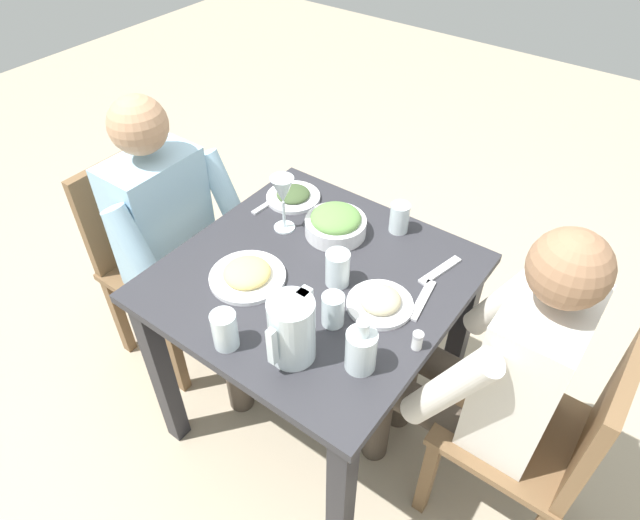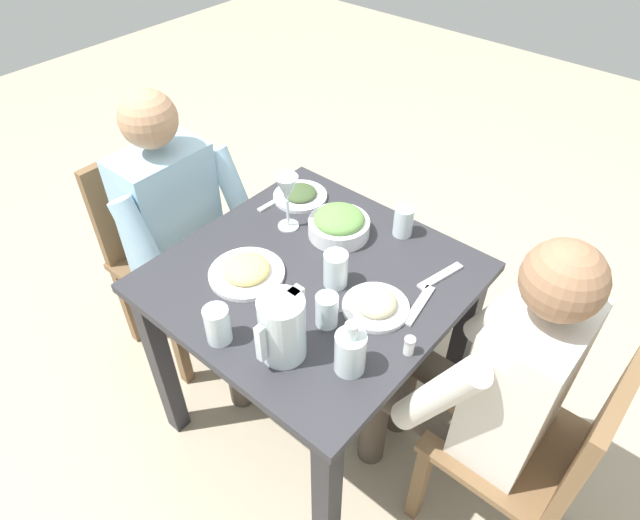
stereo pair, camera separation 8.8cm
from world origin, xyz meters
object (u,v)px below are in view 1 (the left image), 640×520
dining_table (314,306)px  chair_near (152,251)px  salad_bowl (336,223)px  wine_glass (283,193)px  plate_dolmas (293,196)px  water_glass_near_left (225,330)px  salt_shaker (417,340)px  water_glass_far_left (333,310)px  diner_near (182,242)px  water_pitcher (292,330)px  water_glass_center (338,268)px  oil_carafe (361,351)px  chair_far (548,434)px  plate_beans (380,302)px  water_glass_far_right (399,218)px  plate_fries (247,274)px  diner_far (491,368)px

dining_table → chair_near: 0.77m
salad_bowl → wine_glass: size_ratio=1.02×
plate_dolmas → water_glass_near_left: size_ratio=1.71×
plate_dolmas → water_glass_near_left: 0.67m
salt_shaker → water_glass_far_left: bearing=-75.6°
water_glass_far_left → diner_near: bearing=-96.2°
water_pitcher → dining_table: bearing=-153.1°
water_pitcher → plate_dolmas: size_ratio=1.00×
water_glass_far_left → water_glass_center: bearing=-149.4°
dining_table → water_glass_near_left: bearing=-3.7°
water_glass_near_left → salt_shaker: 0.50m
oil_carafe → salt_shaker: bearing=147.6°
chair_near → plate_dolmas: bearing=123.5°
chair_far → plate_beans: chair_far is taller
chair_near → oil_carafe: oil_carafe is taller
plate_beans → oil_carafe: 0.22m
plate_dolmas → water_glass_center: size_ratio=1.70×
water_glass_near_left → water_glass_far_left: (-0.23, 0.18, -0.01)m
salad_bowl → diner_near: bearing=-63.9°
plate_beans → water_pitcher: bearing=-18.0°
salad_bowl → water_glass_near_left: water_glass_near_left is taller
water_glass_far_right → chair_far: bearing=70.1°
diner_near → water_glass_near_left: bearing=60.1°
chair_near → water_glass_center: (-0.06, 0.84, 0.32)m
plate_beans → oil_carafe: size_ratio=1.15×
water_glass_center → salad_bowl: bearing=-143.4°
wine_glass → chair_near: bearing=-73.2°
plate_fries → wine_glass: wine_glass is taller
chair_near → chair_far: bearing=95.2°
dining_table → wine_glass: 0.37m
chair_near → chair_far: (-0.14, 1.52, 0.00)m
oil_carafe → salt_shaker: 0.17m
dining_table → water_glass_near_left: 0.40m
diner_far → water_pitcher: diner_far is taller
water_glass_far_right → dining_table: bearing=-16.1°
chair_far → salt_shaker: (0.16, -0.37, 0.30)m
salad_bowl → plate_fries: bearing=-14.7°
chair_far → salt_shaker: chair_far is taller
water_glass_center → water_pitcher: bearing=12.0°
water_pitcher → water_glass_center: (-0.29, -0.06, -0.04)m
dining_table → plate_dolmas: 0.42m
chair_far → salad_bowl: chair_far is taller
salt_shaker → water_glass_center: bearing=-104.0°
plate_fries → water_glass_near_left: 0.25m
water_pitcher → water_glass_near_left: bearing=-64.6°
salad_bowl → salt_shaker: bearing=59.6°
dining_table → salt_shaker: bearing=80.7°
chair_far → water_pitcher: water_pitcher is taller
dining_table → oil_carafe: 0.41m
oil_carafe → plate_dolmas: bearing=-128.4°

